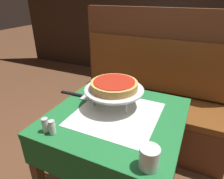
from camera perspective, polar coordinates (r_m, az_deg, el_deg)
name	(u,v)px	position (r m, az deg, el deg)	size (l,w,h in m)	color
dining_table_front	(116,130)	(1.21, 1.25, -11.55)	(0.73, 0.73, 0.73)	#1E6B33
dining_table_rear	(154,51)	(2.87, 11.98, 10.82)	(0.88, 0.88, 0.72)	#194799
booth_bench	(148,106)	(1.98, 10.15, -4.79)	(1.43, 0.51, 1.24)	brown
back_wall_panel	(184,4)	(3.29, 19.84, 22.07)	(6.00, 0.04, 2.40)	black
pizza_pan_stand	(114,90)	(1.17, 0.62, -0.19)	(0.35, 0.35, 0.11)	#ADADB2
deep_dish_pizza	(114,85)	(1.16, 0.63, 1.30)	(0.28, 0.28, 0.05)	tan
pizza_server	(79,95)	(1.34, -9.49, -1.65)	(0.26, 0.08, 0.01)	#BCBCC1
water_glass_near	(149,158)	(0.83, 10.57, -18.59)	(0.08, 0.08, 0.09)	silver
salt_shaker	(45,125)	(1.04, -18.48, -9.59)	(0.03, 0.03, 0.07)	silver
pepper_shaker	(52,127)	(1.02, -16.77, -10.28)	(0.03, 0.03, 0.07)	silver
condiment_caddy	(148,41)	(2.83, 10.22, 13.60)	(0.14, 0.14, 0.15)	black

